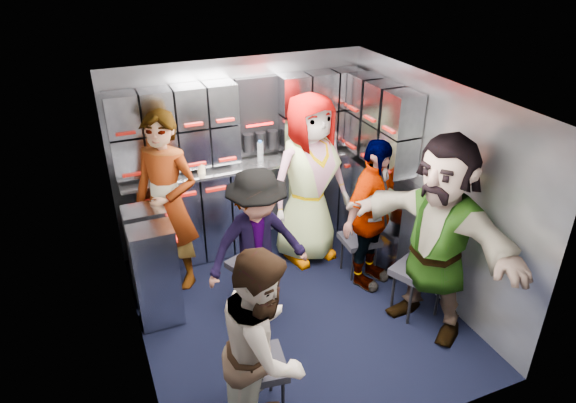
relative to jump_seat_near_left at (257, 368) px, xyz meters
name	(u,v)px	position (x,y,z in m)	size (l,w,h in m)	color
floor	(295,311)	(0.70, 0.93, -0.43)	(3.00, 3.00, 0.00)	black
wall_back	(241,154)	(0.70, 2.43, 0.62)	(2.80, 0.04, 2.10)	gray
wall_left	(129,251)	(-0.70, 0.93, 0.62)	(0.04, 3.00, 2.10)	gray
wall_right	(430,188)	(2.10, 0.93, 0.62)	(0.04, 3.00, 2.10)	gray
ceiling	(297,97)	(0.70, 0.93, 1.67)	(2.80, 3.00, 0.02)	silver
cart_bank_back	(249,206)	(0.70, 2.22, 0.07)	(2.68, 0.38, 0.99)	#8F939D
cart_bank_left	(153,265)	(-0.49, 1.49, 0.07)	(0.38, 0.76, 0.99)	#8F939D
counter	(248,164)	(0.70, 2.22, 0.59)	(2.68, 0.42, 0.03)	#B8BABF
locker_bank_back	(244,120)	(0.70, 2.28, 1.06)	(2.68, 0.28, 0.82)	#8F939D
locker_bank_right	(381,123)	(1.95, 1.63, 1.06)	(0.28, 1.00, 0.82)	#8F939D
right_cabinet	(378,213)	(1.95, 1.53, 0.07)	(0.28, 1.20, 1.00)	#8F939D
coffee_niche	(259,118)	(0.88, 2.34, 1.04)	(0.46, 0.16, 0.84)	black
red_latch_strip	(254,183)	(0.70, 2.02, 0.45)	(2.60, 0.02, 0.03)	#B7150D
jump_seat_near_left	(257,368)	(0.00, 0.00, 0.00)	(0.46, 0.44, 0.48)	black
jump_seat_mid_left	(252,266)	(0.39, 1.24, -0.02)	(0.50, 0.49, 0.46)	black
jump_seat_center	(302,220)	(1.22, 1.95, -0.07)	(0.42, 0.41, 0.40)	black
jump_seat_mid_right	(360,241)	(1.58, 1.27, -0.05)	(0.38, 0.36, 0.43)	black
jump_seat_near_right	(418,273)	(1.75, 0.50, 0.02)	(0.55, 0.54, 0.50)	black
attendant_standing	(167,203)	(-0.24, 1.86, 0.48)	(0.66, 0.44, 1.82)	black
attendant_arc_a	(265,349)	(0.00, -0.18, 0.35)	(0.75, 0.58, 1.54)	black
attendant_arc_b	(258,246)	(0.39, 1.06, 0.31)	(0.96, 0.55, 1.48)	black
attendant_arc_c	(309,180)	(1.22, 1.77, 0.50)	(0.91, 0.59, 1.85)	black
attendant_arc_d	(371,215)	(1.58, 1.09, 0.35)	(0.91, 0.38, 1.56)	black
attendant_arc_e	(438,237)	(1.75, 0.32, 0.50)	(1.72, 0.55, 1.86)	black
bottle_left	(157,167)	(-0.25, 2.17, 0.74)	(0.07, 0.07, 0.27)	white
bottle_mid	(260,153)	(0.83, 2.17, 0.72)	(0.07, 0.07, 0.23)	white
bottle_right	(334,141)	(1.71, 2.17, 0.72)	(0.07, 0.07, 0.22)	white
cup_left	(201,168)	(0.19, 2.16, 0.66)	(0.08, 0.08, 0.11)	tan
cup_right	(301,152)	(1.30, 2.16, 0.65)	(0.07, 0.07, 0.09)	tan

